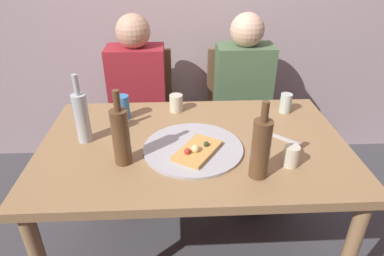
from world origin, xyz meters
name	(u,v)px	position (x,y,z in m)	size (l,w,h in m)	color
ground_plane	(193,255)	(0.00, 0.00, 0.00)	(8.00, 8.00, 0.00)	#424247
dining_table	(194,158)	(0.00, 0.00, 0.66)	(1.37, 0.86, 0.75)	#99754C
pizza_tray	(193,148)	(-0.01, -0.06, 0.76)	(0.43, 0.43, 0.01)	#ADADB2
pizza_slice_last	(197,150)	(0.01, -0.11, 0.77)	(0.23, 0.26, 0.05)	tan
wine_bottle	(82,117)	(-0.49, 0.04, 0.87)	(0.06, 0.06, 0.31)	#B2BCC1
beer_bottle	(121,136)	(-0.29, -0.14, 0.88)	(0.07, 0.07, 0.32)	brown
water_bottle	(261,148)	(0.23, -0.26, 0.88)	(0.07, 0.07, 0.31)	brown
tumbler_near	(176,103)	(-0.08, 0.32, 0.80)	(0.07, 0.07, 0.09)	beige
tumbler_far	(291,156)	(0.38, -0.20, 0.79)	(0.06, 0.06, 0.09)	beige
wine_glass	(286,103)	(0.50, 0.27, 0.80)	(0.06, 0.06, 0.10)	#B7C6BC
soda_can	(123,107)	(-0.34, 0.25, 0.81)	(0.07, 0.07, 0.12)	#337AC1
table_knife	(279,137)	(0.39, 0.02, 0.75)	(0.22, 0.02, 0.01)	#B7B7BC
chair_left	(141,109)	(-0.33, 0.83, 0.51)	(0.44, 0.44, 0.90)	brown
chair_right	(239,107)	(0.37, 0.83, 0.51)	(0.44, 0.44, 0.90)	brown
guest_in_sweater	(137,102)	(-0.33, 0.68, 0.64)	(0.36, 0.56, 1.17)	maroon
guest_in_beanie	(245,100)	(0.37, 0.68, 0.64)	(0.36, 0.56, 1.17)	#4C6B47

